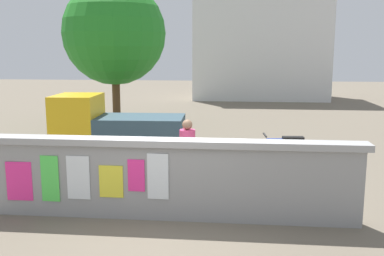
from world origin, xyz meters
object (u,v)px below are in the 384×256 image
Objects in this scene: auto_rickshaw_truck at (112,129)px; tree_roadside at (114,33)px; bicycle_near at (102,179)px; person_walking at (187,149)px; motorcycle at (287,149)px.

auto_rickshaw_truck is 0.63× the size of tree_roadside.
person_walking is at bearing 12.76° from bicycle_near.
bicycle_near reaches higher than motorcycle.
motorcycle is 0.33× the size of tree_roadside.
bicycle_near is (0.65, -3.11, -0.54)m from auto_rickshaw_truck.
tree_roadside is at bearing 104.41° from auto_rickshaw_truck.
motorcycle is 5.08m from bicycle_near.
tree_roadside is (-3.88, 8.34, 2.77)m from person_walking.
person_walking is (1.78, 0.40, 0.62)m from bicycle_near.
person_walking is 0.28× the size of tree_roadside.
auto_rickshaw_truck is 1.92× the size of motorcycle.
bicycle_near is at bearing -76.53° from tree_roadside.
auto_rickshaw_truck is 4.86m from motorcycle.
motorcycle is 9.21m from tree_roadside.
auto_rickshaw_truck is at bearing 131.93° from person_walking.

